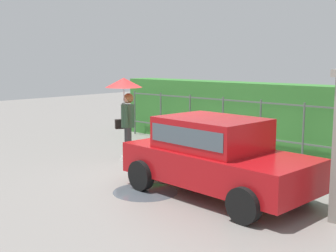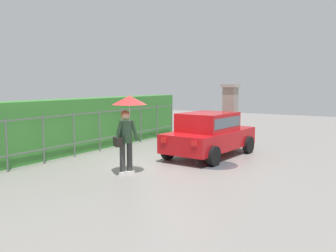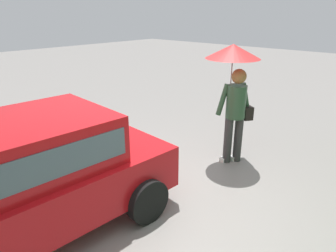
% 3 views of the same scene
% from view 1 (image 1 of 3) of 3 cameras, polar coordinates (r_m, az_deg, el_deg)
% --- Properties ---
extents(ground_plane, '(40.00, 40.00, 0.00)m').
position_cam_1_polar(ground_plane, '(9.96, 1.71, -6.31)').
color(ground_plane, gray).
extents(car, '(3.83, 2.07, 1.48)m').
position_cam_1_polar(car, '(8.38, 6.13, -3.56)').
color(car, '#B71116').
rests_on(car, ground).
extents(pedestrian, '(0.93, 0.93, 2.12)m').
position_cam_1_polar(pedestrian, '(11.09, -5.57, 3.40)').
color(pedestrian, '#333333').
rests_on(pedestrian, ground).
extents(fence_section, '(9.95, 0.05, 1.50)m').
position_cam_1_polar(fence_section, '(12.15, 11.89, 0.21)').
color(fence_section, '#59605B').
rests_on(fence_section, ground).
extents(hedge_row, '(10.90, 0.90, 1.90)m').
position_cam_1_polar(hedge_row, '(12.74, 13.53, 1.10)').
color(hedge_row, '#387F33').
rests_on(hedge_row, ground).
extents(puddle_near, '(1.28, 1.28, 0.00)m').
position_cam_1_polar(puddle_near, '(8.70, -2.95, -8.52)').
color(puddle_near, '#4C545B').
rests_on(puddle_near, ground).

